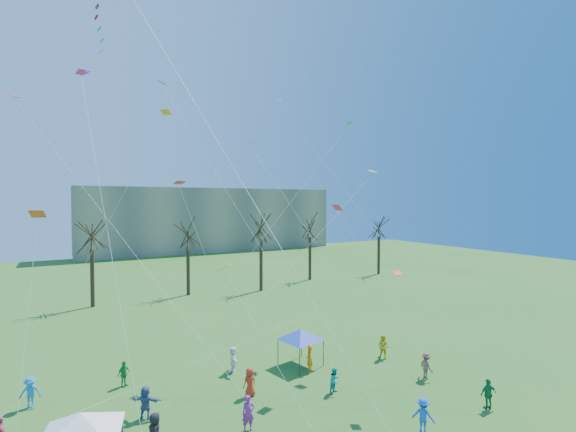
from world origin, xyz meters
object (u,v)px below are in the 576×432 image
distant_building (210,219)px  canopy_tent_white (80,424)px  big_box_kite (109,18)px  canopy_tent_blue (301,334)px

distant_building → canopy_tent_white: size_ratio=14.29×
canopy_tent_white → big_box_kite: bearing=51.3°
distant_building → big_box_kite: 82.31m
canopy_tent_blue → canopy_tent_white: bearing=-155.8°
distant_building → canopy_tent_white: 83.71m
canopy_tent_blue → big_box_kite: bearing=-160.3°
distant_building → big_box_kite: big_box_kite is taller
distant_building → big_box_kite: (-29.30, -75.90, 12.49)m
big_box_kite → canopy_tent_blue: 22.33m
distant_building → canopy_tent_blue: bearing=-103.1°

